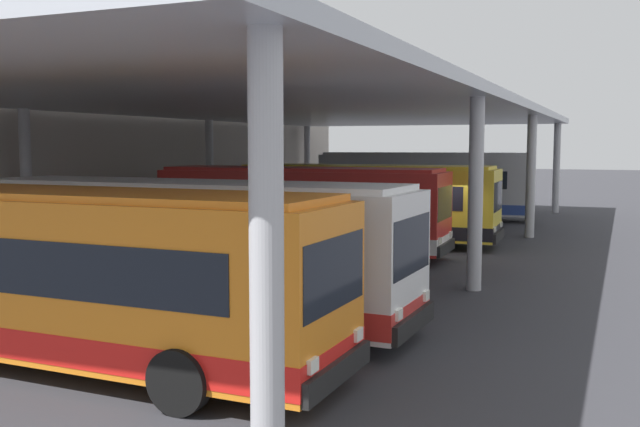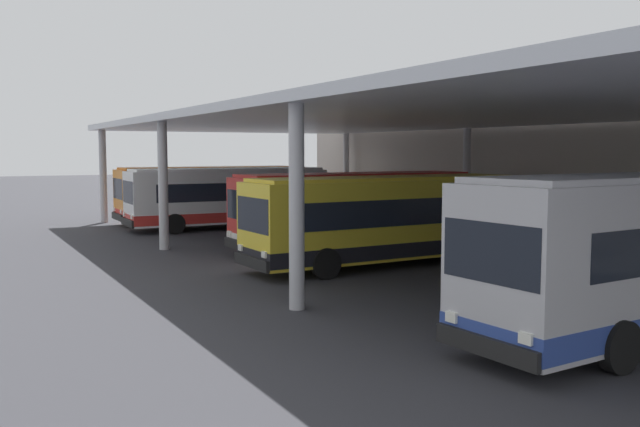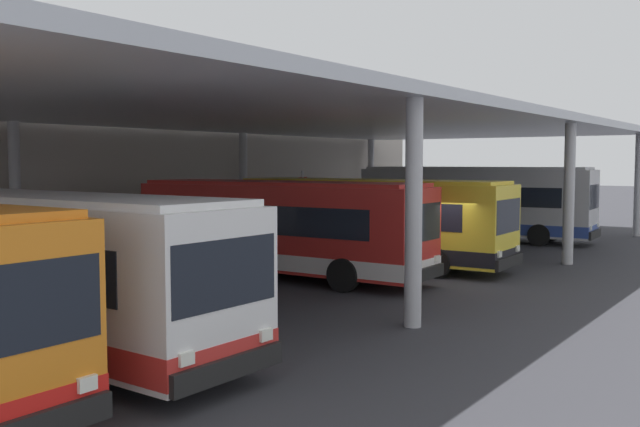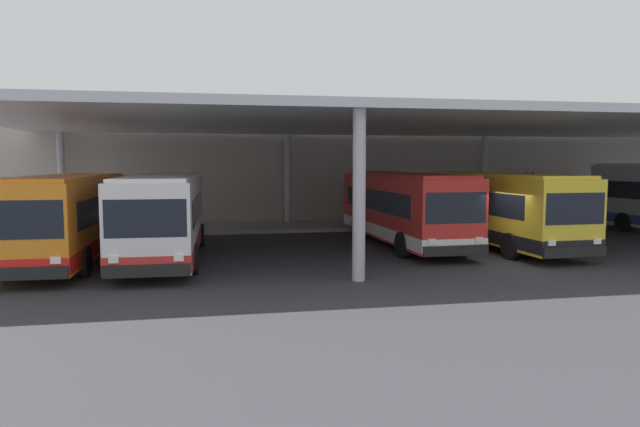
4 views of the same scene
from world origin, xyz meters
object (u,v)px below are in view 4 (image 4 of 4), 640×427
Objects in this scene: bus_middle_bay at (402,208)px; bus_far_bay at (496,208)px; bus_nearest_bay at (68,216)px; bus_second_bay at (164,215)px; bench_waiting at (553,211)px; trash_bin at (588,210)px; banner_sign at (528,191)px.

bus_middle_bay and bus_far_bay have the same top height.
bus_nearest_bay is 1.00× the size of bus_second_bay.
bench_waiting is at bearing 30.99° from bus_middle_bay.
bus_middle_bay is at bearing 164.05° from bus_far_bay.
bus_far_bay is (17.32, 0.43, 0.00)m from bus_nearest_bay.
bus_second_bay is 5.88× the size of bench_waiting.
bus_nearest_bay is 29.55m from trash_bin.
bus_nearest_bay is 24.79m from banner_sign.
bench_waiting is at bearing -179.01° from trash_bin.
bench_waiting is (12.25, 7.36, -0.99)m from bus_middle_bay.
bus_middle_bay is 11.93m from banner_sign.
bus_middle_bay is (13.45, 1.53, 0.00)m from bus_nearest_bay.
bus_far_bay is 5.89× the size of bench_waiting.
bus_second_bay and bus_far_bay have the same top height.
bus_middle_bay is 5.89× the size of bench_waiting.
bus_nearest_bay reaches higher than trash_bin.
trash_bin is (10.84, 8.51, -0.98)m from bus_far_bay.
bus_far_bay is 11.95m from bench_waiting.
bus_second_bay is 13.91m from bus_far_bay.
bench_waiting is at bearing 21.39° from banner_sign.
bus_far_bay reaches higher than bench_waiting.
bus_far_bay is (3.87, -1.11, 0.00)m from bus_middle_bay.
bus_far_bay is 10.82× the size of trash_bin.
bus_second_bay is 10.18m from bus_middle_bay.
bus_middle_bay is at bearing 6.51° from bus_nearest_bay.
bus_nearest_bay and bus_second_bay have the same top height.
banner_sign is at bearing -168.93° from trash_bin.
trash_bin reaches higher than bench_waiting.
bus_nearest_bay is at bearing 176.10° from bus_second_bay.
bus_second_bay is at bearing -157.62° from banner_sign.
bench_waiting is 0.56× the size of banner_sign.
bus_far_bay is at bearing -15.95° from bus_middle_bay.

